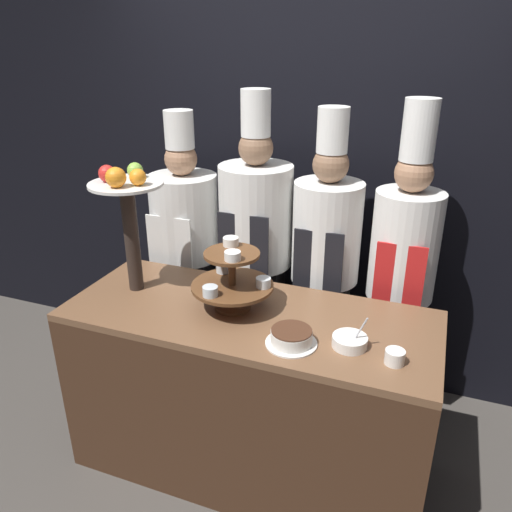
# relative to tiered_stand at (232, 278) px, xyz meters

# --- Properties ---
(wall_back) EXTENTS (10.00, 0.06, 2.80)m
(wall_back) POSITION_rel_tiered_stand_xyz_m (0.09, 1.00, 0.32)
(wall_back) COLOR black
(wall_back) RESTS_ON ground_plane
(buffet_counter) EXTENTS (1.75, 0.70, 0.92)m
(buffet_counter) POSITION_rel_tiered_stand_xyz_m (0.09, -0.02, -0.62)
(buffet_counter) COLOR #422819
(buffet_counter) RESTS_ON ground_plane
(tiered_stand) EXTENTS (0.39, 0.39, 0.33)m
(tiered_stand) POSITION_rel_tiered_stand_xyz_m (0.00, 0.00, 0.00)
(tiered_stand) COLOR brown
(tiered_stand) RESTS_ON buffet_counter
(fruit_pedestal) EXTENTS (0.36, 0.36, 0.65)m
(fruit_pedestal) POSITION_rel_tiered_stand_xyz_m (-0.54, 0.01, 0.29)
(fruit_pedestal) COLOR #2D231E
(fruit_pedestal) RESTS_ON buffet_counter
(cake_round) EXTENTS (0.22, 0.22, 0.07)m
(cake_round) POSITION_rel_tiered_stand_xyz_m (0.35, -0.20, -0.13)
(cake_round) COLOR white
(cake_round) RESTS_ON buffet_counter
(cup_white) EXTENTS (0.08, 0.08, 0.06)m
(cup_white) POSITION_rel_tiered_stand_xyz_m (0.77, -0.19, -0.13)
(cup_white) COLOR white
(cup_white) RESTS_ON buffet_counter
(serving_bowl_near) EXTENTS (0.15, 0.15, 0.15)m
(serving_bowl_near) POSITION_rel_tiered_stand_xyz_m (0.59, -0.13, -0.13)
(serving_bowl_near) COLOR white
(serving_bowl_near) RESTS_ON buffet_counter
(chef_left) EXTENTS (0.41, 0.41, 1.74)m
(chef_left) POSITION_rel_tiered_stand_xyz_m (-0.58, 0.61, -0.14)
(chef_left) COLOR #28282D
(chef_left) RESTS_ON ground_plane
(chef_center_left) EXTENTS (0.42, 0.42, 1.87)m
(chef_center_left) POSITION_rel_tiered_stand_xyz_m (-0.11, 0.61, -0.08)
(chef_center_left) COLOR #28282D
(chef_center_left) RESTS_ON ground_plane
(chef_center_right) EXTENTS (0.38, 0.38, 1.80)m
(chef_center_right) POSITION_rel_tiered_stand_xyz_m (0.30, 0.61, -0.11)
(chef_center_right) COLOR #38332D
(chef_center_right) RESTS_ON ground_plane
(chef_right) EXTENTS (0.35, 0.35, 1.85)m
(chef_right) POSITION_rel_tiered_stand_xyz_m (0.72, 0.61, -0.09)
(chef_right) COLOR black
(chef_right) RESTS_ON ground_plane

